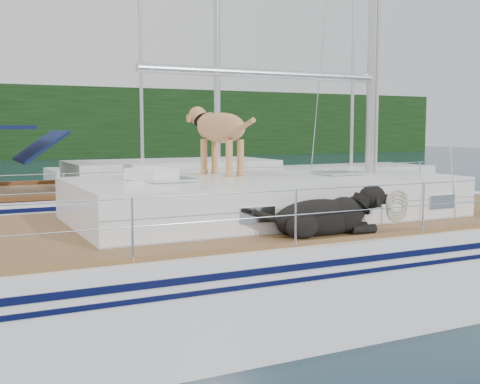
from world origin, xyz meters
TOP-DOWN VIEW (x-y plane):
  - ground at (0.00, 0.00)m, footprint 120.00×120.00m
  - main_sailboat at (0.10, -0.00)m, footprint 12.00×3.80m
  - neighbor_sailboat at (0.64, 6.34)m, footprint 11.00×3.50m
  - bg_boat_center at (4.00, 16.00)m, footprint 7.20×3.00m
  - bg_boat_east at (12.00, 13.00)m, footprint 6.40×3.00m

SIDE VIEW (x-z plane):
  - ground at x=0.00m, z-range 0.00..0.00m
  - bg_boat_center at x=4.00m, z-range -5.37..6.28m
  - bg_boat_east at x=12.00m, z-range -5.37..6.28m
  - neighbor_sailboat at x=0.64m, z-range -6.02..7.28m
  - main_sailboat at x=0.10m, z-range -6.32..7.69m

